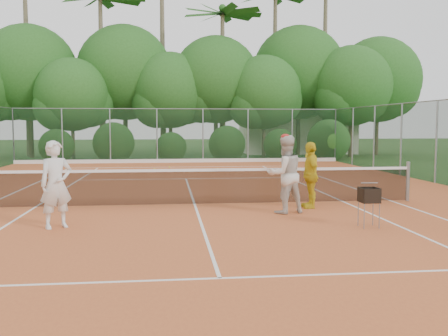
{
  "coord_description": "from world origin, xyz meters",
  "views": [
    {
      "loc": [
        -0.7,
        -13.11,
        2.15
      ],
      "look_at": [
        0.65,
        -1.2,
        1.1
      ],
      "focal_mm": 40.0,
      "sensor_mm": 36.0,
      "label": 1
    }
  ],
  "objects_px": {
    "player_yellow": "(310,175)",
    "ball_hopper": "(369,196)",
    "player_white": "(56,185)",
    "player_center_grp": "(285,174)"
  },
  "relations": [
    {
      "from": "player_white",
      "to": "ball_hopper",
      "type": "bearing_deg",
      "value": -36.04
    },
    {
      "from": "player_center_grp",
      "to": "ball_hopper",
      "type": "xyz_separation_m",
      "value": [
        1.34,
        -1.83,
        -0.29
      ]
    },
    {
      "from": "player_center_grp",
      "to": "ball_hopper",
      "type": "height_order",
      "value": "player_center_grp"
    },
    {
      "from": "ball_hopper",
      "to": "player_center_grp",
      "type": "bearing_deg",
      "value": 121.56
    },
    {
      "from": "player_center_grp",
      "to": "ball_hopper",
      "type": "distance_m",
      "value": 2.29
    },
    {
      "from": "player_white",
      "to": "player_center_grp",
      "type": "height_order",
      "value": "player_center_grp"
    },
    {
      "from": "player_white",
      "to": "player_yellow",
      "type": "bearing_deg",
      "value": -12.77
    },
    {
      "from": "player_yellow",
      "to": "ball_hopper",
      "type": "xyz_separation_m",
      "value": [
        0.52,
        -2.51,
        -0.19
      ]
    },
    {
      "from": "player_white",
      "to": "player_center_grp",
      "type": "distance_m",
      "value": 5.21
    },
    {
      "from": "player_yellow",
      "to": "ball_hopper",
      "type": "relative_size",
      "value": 2.05
    }
  ]
}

